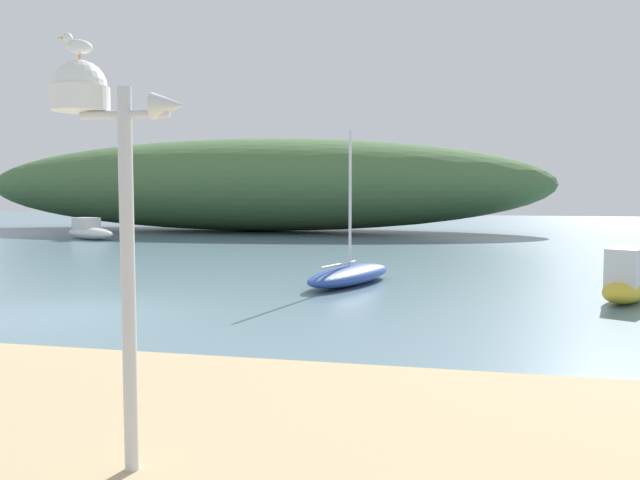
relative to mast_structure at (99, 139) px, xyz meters
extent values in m
plane|color=slate|center=(-5.00, 7.32, -3.00)|extent=(120.00, 120.00, 0.00)
ellipsoid|color=#476B3D|center=(-10.85, 36.20, -0.03)|extent=(38.06, 11.25, 5.94)
cylinder|color=silver|center=(0.24, 0.00, -1.19)|extent=(0.12, 0.12, 3.22)
cylinder|color=silver|center=(0.24, 0.00, 0.20)|extent=(0.79, 0.07, 0.07)
cylinder|color=white|center=(-0.16, 0.00, 0.33)|extent=(0.47, 0.47, 0.20)
sphere|color=white|center=(-0.16, 0.00, 0.43)|extent=(0.44, 0.44, 0.44)
cone|color=silver|center=(0.63, 0.00, 0.26)|extent=(0.28, 0.22, 0.22)
cylinder|color=orange|center=(-0.15, -0.01, 0.68)|extent=(0.01, 0.01, 0.05)
cylinder|color=orange|center=(-0.17, 0.01, 0.68)|extent=(0.01, 0.01, 0.05)
ellipsoid|color=white|center=(-0.16, 0.00, 0.76)|extent=(0.22, 0.22, 0.12)
ellipsoid|color=#9EA0A8|center=(-0.16, 0.00, 0.78)|extent=(0.20, 0.20, 0.04)
sphere|color=white|center=(-0.22, -0.06, 0.82)|extent=(0.08, 0.08, 0.08)
cone|color=gold|center=(-0.27, -0.11, 0.81)|extent=(0.05, 0.05, 0.02)
ellipsoid|color=gold|center=(6.63, 11.35, -2.72)|extent=(1.90, 2.54, 0.58)
cube|color=silver|center=(6.51, 11.13, -2.18)|extent=(1.00, 1.07, 0.89)
ellipsoid|color=#2D4C9E|center=(-0.15, 12.76, -2.74)|extent=(2.37, 4.23, 0.52)
cylinder|color=silver|center=(-0.15, 12.76, -0.71)|extent=(0.08, 0.08, 3.85)
cylinder|color=silver|center=(-0.34, 12.18, -2.39)|extent=(0.63, 1.76, 0.06)
ellipsoid|color=white|center=(-16.63, 26.49, -2.67)|extent=(3.84, 2.60, 0.66)
cube|color=silver|center=(-16.96, 26.64, -2.21)|extent=(1.56, 1.38, 0.73)
camera|label=1|loc=(3.00, -4.98, -0.43)|focal=37.03mm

